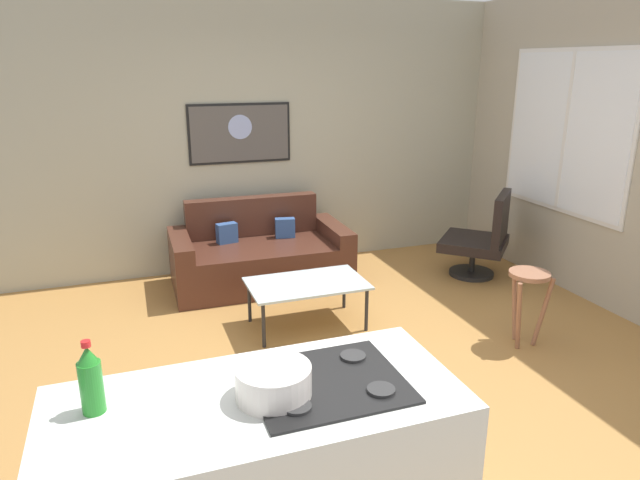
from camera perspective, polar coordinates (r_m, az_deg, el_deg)
The scene contains 11 objects.
ground at distance 4.33m, azimuth 2.77°, elevation -12.67°, with size 6.40×6.40×0.04m, color #A7753B.
back_wall at distance 6.11m, azimuth -5.80°, elevation 10.24°, with size 6.40×0.05×2.80m, color #A6A38C.
right_wall at distance 5.59m, azimuth 27.71°, elevation 7.72°, with size 0.05×6.40×2.80m, color #A9A08B.
couch at distance 5.77m, azimuth -6.05°, elevation -1.67°, with size 1.74×0.92×0.82m.
coffee_table at distance 4.76m, azimuth -1.33°, elevation -4.61°, with size 0.97×0.59×0.40m.
armchair at distance 6.10m, azimuth 15.96°, elevation 0.15°, with size 0.91×0.91×0.90m.
bar_stool at distance 4.70m, azimuth 20.09°, elevation -4.63°, with size 0.36×0.35×0.61m.
soda_bottle at distance 2.27m, azimuth -21.98°, elevation -12.89°, with size 0.08×0.08×0.29m.
mixing_bowl at distance 2.23m, azimuth -4.67°, elevation -14.05°, with size 0.29×0.29×0.13m.
wall_painting at distance 6.01m, azimuth -8.01°, elevation 10.53°, with size 1.06×0.03×0.61m.
window at distance 5.97m, azimuth 23.43°, elevation 9.88°, with size 0.03×1.60×1.54m.
Camera 1 is at (-1.45, -3.46, 2.14)m, focal length 31.96 mm.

